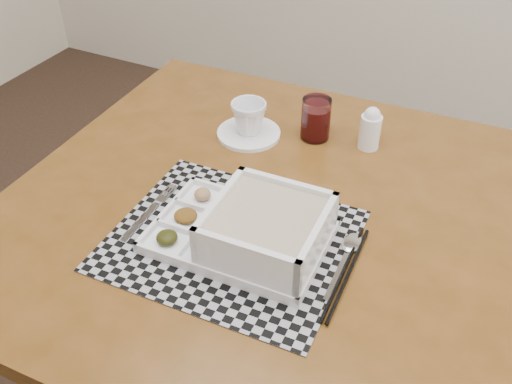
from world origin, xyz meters
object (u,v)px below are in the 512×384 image
Objects in this scene: dining_table at (259,232)px; juice_glass at (316,120)px; serving_tray at (260,233)px; creamer_bottle at (370,129)px; cup at (249,118)px.

juice_glass is at bearing 88.43° from dining_table.
serving_tray is (0.06, -0.12, 0.12)m from dining_table.
serving_tray is at bearing -100.28° from creamer_bottle.
dining_table is 0.28m from cup.
cup is at bearing 121.72° from dining_table.
creamer_bottle is (0.27, 0.08, 0.00)m from cup.
creamer_bottle is (0.08, 0.41, 0.01)m from serving_tray.
serving_tray is at bearing -72.32° from cup.
creamer_bottle is (0.13, 0.02, 0.00)m from juice_glass.
creamer_bottle reaches higher than cup.
dining_table is 0.31m from juice_glass.
serving_tray is 3.95× the size of cup.
creamer_bottle reaches higher than serving_tray.
juice_glass is (-0.05, 0.40, 0.00)m from serving_tray.
dining_table is 0.35m from creamer_bottle.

